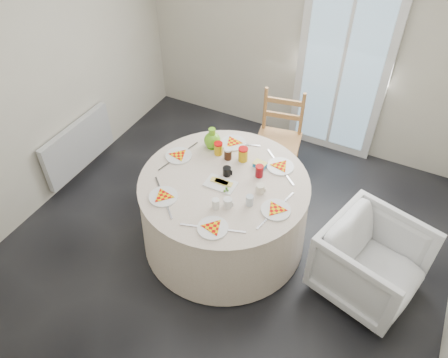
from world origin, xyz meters
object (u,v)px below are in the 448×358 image
at_px(wooden_chair, 278,144).
at_px(armchair, 372,261).
at_px(table, 224,212).
at_px(radiator, 79,146).
at_px(green_pitcher, 212,138).

xyz_separation_m(wooden_chair, armchair, (1.26, -1.01, -0.08)).
height_order(table, armchair, armchair).
relative_size(table, armchair, 1.96).
height_order(radiator, armchair, armchair).
xyz_separation_m(table, wooden_chair, (0.10, 1.07, 0.09)).
bearing_deg(table, radiator, 175.41).
height_order(radiator, green_pitcher, green_pitcher).
bearing_deg(radiator, armchair, -1.53).
height_order(radiator, table, table).
relative_size(armchair, green_pitcher, 3.88).
relative_size(radiator, table, 0.64).
distance_m(radiator, armchair, 3.24).
bearing_deg(table, armchair, 2.71).
bearing_deg(green_pitcher, table, -43.48).
distance_m(wooden_chair, green_pitcher, 0.90).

